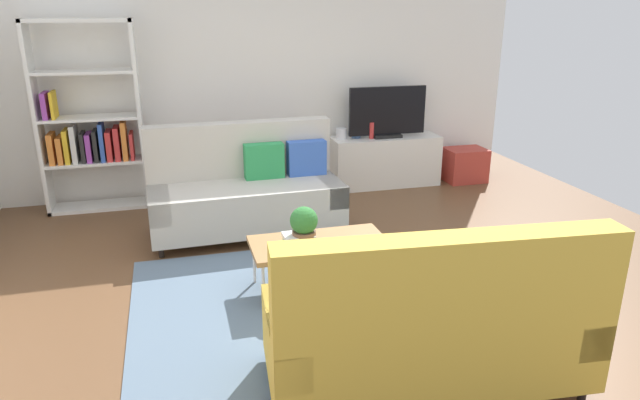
{
  "coord_description": "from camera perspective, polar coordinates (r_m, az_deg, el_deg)",
  "views": [
    {
      "loc": [
        -1.18,
        -4.2,
        2.2
      ],
      "look_at": [
        0.01,
        0.22,
        0.65
      ],
      "focal_mm": 31.9,
      "sensor_mm": 36.0,
      "label": 1
    }
  ],
  "objects": [
    {
      "name": "table_book_2",
      "position": [
        4.49,
        -2.18,
        -3.62
      ],
      "size": [
        0.24,
        0.19,
        0.03
      ],
      "primitive_type": "cube",
      "rotation": [
        0.0,
        0.0,
        0.02
      ],
      "color": "silver",
      "rests_on": "table_book_1"
    },
    {
      "name": "couch_beige",
      "position": [
        5.81,
        -7.37,
        0.98
      ],
      "size": [
        1.93,
        0.9,
        1.1
      ],
      "rotation": [
        0.0,
        0.0,
        3.17
      ],
      "color": "#B2ADA3",
      "rests_on": "ground_plane"
    },
    {
      "name": "couch_green",
      "position": [
        3.46,
        10.69,
        -12.11
      ],
      "size": [
        1.97,
        1.01,
        1.1
      ],
      "rotation": [
        0.0,
        0.0,
        -0.09
      ],
      "color": "gold",
      "rests_on": "ground_plane"
    },
    {
      "name": "bookshelf",
      "position": [
        6.85,
        -22.13,
        6.89
      ],
      "size": [
        1.1,
        0.36,
        2.1
      ],
      "color": "white",
      "rests_on": "ground_plane"
    },
    {
      "name": "potted_plant",
      "position": [
        4.45,
        -1.62,
        -2.58
      ],
      "size": [
        0.22,
        0.22,
        0.32
      ],
      "color": "brown",
      "rests_on": "coffee_table"
    },
    {
      "name": "table_book_0",
      "position": [
        4.51,
        -2.17,
        -4.38
      ],
      "size": [
        0.26,
        0.21,
        0.03
      ],
      "primitive_type": "cube",
      "rotation": [
        0.0,
        0.0,
        -0.14
      ],
      "color": "#3F8C4C",
      "rests_on": "coffee_table"
    },
    {
      "name": "wall_far",
      "position": [
        7.14,
        -5.57,
        12.58
      ],
      "size": [
        6.4,
        0.12,
        2.9
      ],
      "primitive_type": "cube",
      "color": "white",
      "rests_on": "ground_plane"
    },
    {
      "name": "vase_0",
      "position": [
        7.18,
        2.15,
        6.68
      ],
      "size": [
        0.14,
        0.14,
        0.13
      ],
      "primitive_type": "cylinder",
      "color": "silver",
      "rests_on": "tv_console"
    },
    {
      "name": "tv",
      "position": [
        7.26,
        6.77,
        8.68
      ],
      "size": [
        1.0,
        0.2,
        0.64
      ],
      "color": "black",
      "rests_on": "tv_console"
    },
    {
      "name": "bottle_0",
      "position": [
        7.21,
        5.2,
        6.96
      ],
      "size": [
        0.06,
        0.06,
        0.2
      ],
      "primitive_type": "cylinder",
      "color": "red",
      "rests_on": "tv_console"
    },
    {
      "name": "area_rug",
      "position": [
        4.57,
        -0.03,
        -9.98
      ],
      "size": [
        2.9,
        2.2,
        0.01
      ],
      "primitive_type": "cube",
      "color": "slate",
      "rests_on": "ground_plane"
    },
    {
      "name": "tv_console",
      "position": [
        7.41,
        6.53,
        3.89
      ],
      "size": [
        1.4,
        0.44,
        0.64
      ],
      "primitive_type": "cube",
      "color": "silver",
      "rests_on": "ground_plane"
    },
    {
      "name": "coffee_table",
      "position": [
        4.59,
        -0.08,
        -4.5
      ],
      "size": [
        1.1,
        0.56,
        0.42
      ],
      "color": "#9E7042",
      "rests_on": "ground_plane"
    },
    {
      "name": "table_book_1",
      "position": [
        4.5,
        -2.18,
        -4.02
      ],
      "size": [
        0.26,
        0.21,
        0.03
      ],
      "primitive_type": "cube",
      "rotation": [
        0.0,
        0.0,
        -0.15
      ],
      "color": "#3F8C4C",
      "rests_on": "table_book_0"
    },
    {
      "name": "storage_trunk",
      "position": [
        7.82,
        14.32,
        3.44
      ],
      "size": [
        0.52,
        0.4,
        0.44
      ],
      "primitive_type": "cube",
      "color": "#B2382D",
      "rests_on": "ground_plane"
    },
    {
      "name": "vase_1",
      "position": [
        7.24,
        3.65,
        6.88
      ],
      "size": [
        0.11,
        0.11,
        0.16
      ],
      "primitive_type": "cylinder",
      "color": "#4C72B2",
      "rests_on": "tv_console"
    },
    {
      "name": "ground_plane",
      "position": [
        4.89,
        0.57,
        -8.07
      ],
      "size": [
        7.68,
        7.68,
        0.0
      ],
      "primitive_type": "plane",
      "color": "brown"
    }
  ]
}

